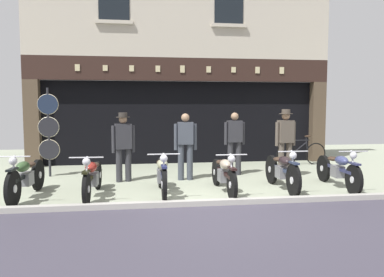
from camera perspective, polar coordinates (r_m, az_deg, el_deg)
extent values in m
cube|color=#989F87|center=(11.94, -1.34, -4.09)|extent=(21.42, 10.00, 0.08)
cube|color=#A7A49C|center=(7.16, 3.42, -9.81)|extent=(21.42, 0.16, 0.18)
cube|color=black|center=(14.08, -2.47, 2.76)|extent=(8.67, 4.00, 2.60)
cube|color=#4C3D2D|center=(12.29, -22.75, 2.07)|extent=(0.44, 0.36, 2.60)
cube|color=#4C3D2D|center=(13.28, 18.19, 2.39)|extent=(0.44, 0.36, 2.60)
cube|color=black|center=(12.34, -1.66, 3.06)|extent=(8.29, 0.03, 2.18)
cube|color=black|center=(11.96, -1.44, 10.29)|extent=(9.42, 0.24, 0.70)
cube|color=#C6B789|center=(11.87, -16.79, 10.13)|extent=(0.14, 0.03, 0.19)
cube|color=#C6B789|center=(11.78, -12.87, 10.26)|extent=(0.14, 0.03, 0.17)
cube|color=#C6B789|center=(11.74, -9.03, 10.33)|extent=(0.14, 0.03, 0.18)
cube|color=#C6B789|center=(11.76, -5.14, 10.37)|extent=(0.14, 0.03, 0.19)
cube|color=#C6B789|center=(11.82, -1.44, 10.36)|extent=(0.14, 0.03, 0.22)
cube|color=#C6B789|center=(11.95, 2.51, 10.30)|extent=(0.14, 0.03, 0.19)
cube|color=#C6B789|center=(12.12, 6.25, 10.20)|extent=(0.14, 0.03, 0.17)
cube|color=#C6B789|center=(12.33, 9.79, 10.06)|extent=(0.14, 0.03, 0.20)
cube|color=#C6B789|center=(12.60, 13.30, 9.89)|extent=(0.14, 0.03, 0.21)
cube|color=#B9AE9C|center=(12.40, -1.51, 19.70)|extent=(9.42, 0.40, 3.38)
cube|color=#B9AE9C|center=(11.93, -11.58, 16.73)|extent=(1.10, 0.12, 0.10)
cube|color=black|center=(12.44, 5.55, 19.63)|extent=(0.90, 0.02, 1.30)
cube|color=#B9AE9C|center=(12.24, 5.57, 16.50)|extent=(1.10, 0.12, 0.10)
cylinder|color=black|center=(7.65, -25.25, -6.83)|extent=(0.11, 0.67, 0.67)
cylinder|color=silver|center=(7.65, -25.25, -6.83)|extent=(0.11, 0.15, 0.15)
cylinder|color=black|center=(8.95, -22.07, -5.07)|extent=(0.12, 0.67, 0.67)
cylinder|color=silver|center=(8.95, -22.07, -5.07)|extent=(0.12, 0.15, 0.15)
cube|color=black|center=(8.27, -23.56, -5.07)|extent=(0.15, 1.29, 0.07)
cube|color=slate|center=(8.29, -23.55, -5.54)|extent=(0.22, 0.33, 0.26)
ellipsoid|color=#34512C|center=(8.09, -24.00, -3.87)|extent=(0.25, 0.47, 0.20)
ellipsoid|color=#38281E|center=(8.48, -23.05, -3.58)|extent=(0.22, 0.31, 0.10)
cube|color=black|center=(7.59, -25.35, -4.21)|extent=(0.12, 0.37, 0.04)
sphere|color=silver|center=(7.62, -25.23, -3.06)|extent=(0.15, 0.15, 0.15)
cylinder|color=silver|center=(7.61, -25.25, -2.46)|extent=(0.62, 0.06, 0.02)
cylinder|color=silver|center=(7.63, -25.23, -4.64)|extent=(0.05, 0.26, 0.61)
cylinder|color=black|center=(7.30, -15.52, -7.34)|extent=(0.10, 0.61, 0.61)
cylinder|color=silver|center=(7.30, -15.52, -7.34)|extent=(0.11, 0.14, 0.13)
cylinder|color=black|center=(8.70, -13.89, -5.34)|extent=(0.11, 0.61, 0.61)
cylinder|color=silver|center=(8.70, -13.89, -5.34)|extent=(0.12, 0.14, 0.13)
cube|color=black|center=(7.97, -14.65, -5.41)|extent=(0.13, 1.33, 0.07)
cube|color=slate|center=(7.99, -14.64, -5.90)|extent=(0.21, 0.33, 0.26)
ellipsoid|color=maroon|center=(7.77, -14.89, -4.18)|extent=(0.24, 0.47, 0.20)
ellipsoid|color=#38281E|center=(8.20, -14.40, -3.84)|extent=(0.21, 0.31, 0.10)
cube|color=black|center=(7.24, -15.58, -4.84)|extent=(0.12, 0.36, 0.04)
sphere|color=silver|center=(7.27, -15.53, -3.39)|extent=(0.15, 0.15, 0.15)
cylinder|color=silver|center=(7.26, -15.55, -2.76)|extent=(0.62, 0.05, 0.02)
cylinder|color=silver|center=(7.28, -15.52, -5.04)|extent=(0.05, 0.27, 0.61)
cylinder|color=black|center=(7.28, -4.20, -6.95)|extent=(0.08, 0.67, 0.67)
cylinder|color=silver|center=(7.28, -4.20, -6.95)|extent=(0.10, 0.15, 0.15)
cylinder|color=black|center=(8.61, -4.76, -5.10)|extent=(0.09, 0.67, 0.67)
cylinder|color=silver|center=(8.61, -4.76, -5.10)|extent=(0.11, 0.15, 0.15)
cube|color=#222750|center=(7.92, -4.51, -5.10)|extent=(0.08, 1.25, 0.07)
cube|color=slate|center=(7.94, -4.51, -5.59)|extent=(0.20, 0.32, 0.26)
ellipsoid|color=#A5A582|center=(7.73, -4.45, -3.85)|extent=(0.22, 0.46, 0.20)
ellipsoid|color=#38281E|center=(8.14, -4.62, -3.55)|extent=(0.20, 0.30, 0.10)
cube|color=#222750|center=(7.21, -4.22, -4.20)|extent=(0.10, 0.36, 0.04)
sphere|color=silver|center=(7.25, -4.25, -2.99)|extent=(0.15, 0.15, 0.15)
cylinder|color=silver|center=(7.24, -4.26, -2.36)|extent=(0.62, 0.03, 0.02)
cylinder|color=silver|center=(7.26, -4.23, -4.65)|extent=(0.04, 0.25, 0.61)
cylinder|color=black|center=(7.46, 6.02, -6.93)|extent=(0.07, 0.60, 0.60)
cylinder|color=silver|center=(7.46, 6.02, -6.93)|extent=(0.10, 0.13, 0.13)
cylinder|color=black|center=(8.84, 3.65, -5.04)|extent=(0.08, 0.60, 0.60)
cylinder|color=silver|center=(8.84, 3.65, -5.04)|extent=(0.11, 0.13, 0.13)
cube|color=black|center=(8.13, 4.74, -5.08)|extent=(0.08, 1.33, 0.07)
cube|color=slate|center=(8.14, 4.73, -5.56)|extent=(0.20, 0.32, 0.26)
ellipsoid|color=tan|center=(7.93, 5.04, -3.87)|extent=(0.22, 0.46, 0.20)
ellipsoid|color=#38281E|center=(8.35, 4.33, -3.56)|extent=(0.20, 0.30, 0.10)
cube|color=black|center=(7.40, 6.05, -4.49)|extent=(0.10, 0.36, 0.04)
sphere|color=silver|center=(7.43, 5.94, -3.06)|extent=(0.15, 0.15, 0.15)
cylinder|color=silver|center=(7.42, 5.95, -2.45)|extent=(0.62, 0.03, 0.02)
cylinder|color=silver|center=(7.45, 5.97, -4.68)|extent=(0.04, 0.23, 0.62)
cylinder|color=black|center=(7.95, 14.97, -6.09)|extent=(0.08, 0.67, 0.67)
cylinder|color=silver|center=(7.95, 14.97, -6.09)|extent=(0.10, 0.15, 0.15)
cylinder|color=black|center=(9.19, 11.81, -4.55)|extent=(0.09, 0.67, 0.67)
cylinder|color=silver|center=(9.19, 11.81, -4.55)|extent=(0.11, 0.15, 0.15)
cube|color=#29324A|center=(8.55, 13.29, -4.47)|extent=(0.09, 1.24, 0.07)
cube|color=slate|center=(8.56, 13.28, -4.93)|extent=(0.21, 0.32, 0.26)
ellipsoid|color=black|center=(8.37, 13.71, -3.30)|extent=(0.23, 0.46, 0.20)
ellipsoid|color=#38281E|center=(8.75, 12.76, -3.06)|extent=(0.21, 0.30, 0.10)
cube|color=#29324A|center=(7.89, 15.03, -3.56)|extent=(0.11, 0.36, 0.04)
sphere|color=silver|center=(7.93, 14.89, -2.46)|extent=(0.15, 0.15, 0.15)
cylinder|color=silver|center=(7.92, 14.90, -1.88)|extent=(0.62, 0.03, 0.02)
cylinder|color=silver|center=(7.94, 14.91, -3.98)|extent=(0.04, 0.25, 0.62)
cylinder|color=black|center=(8.52, 23.08, -5.71)|extent=(0.10, 0.64, 0.63)
cylinder|color=silver|center=(8.52, 23.08, -5.71)|extent=(0.11, 0.14, 0.14)
cylinder|color=black|center=(9.79, 19.09, -4.24)|extent=(0.11, 0.64, 0.63)
cylinder|color=silver|center=(9.79, 19.09, -4.24)|extent=(0.12, 0.14, 0.14)
cube|color=#2A2E52|center=(9.13, 20.97, -4.19)|extent=(0.14, 1.33, 0.07)
cube|color=slate|center=(9.14, 20.96, -4.62)|extent=(0.22, 0.33, 0.26)
ellipsoid|color=#3A406C|center=(8.95, 21.50, -3.09)|extent=(0.24, 0.47, 0.20)
ellipsoid|color=#38281E|center=(9.34, 20.30, -2.86)|extent=(0.22, 0.31, 0.10)
cube|color=#2A2E52|center=(8.47, 23.16, -3.47)|extent=(0.12, 0.36, 0.04)
sphere|color=silver|center=(8.50, 23.00, -2.33)|extent=(0.15, 0.15, 0.15)
cylinder|color=silver|center=(8.49, 23.02, -1.79)|extent=(0.62, 0.06, 0.02)
cylinder|color=silver|center=(8.51, 23.02, -3.75)|extent=(0.05, 0.26, 0.61)
cylinder|color=#2D2D33|center=(9.37, -9.53, -3.88)|extent=(0.15, 0.15, 0.82)
cylinder|color=#2D2D33|center=(9.33, -10.86, -3.94)|extent=(0.15, 0.15, 0.82)
cube|color=#2D2D33|center=(9.27, -10.26, 0.31)|extent=(0.42, 0.30, 0.60)
cube|color=white|center=(9.38, -10.39, 0.80)|extent=(0.14, 0.05, 0.34)
cube|color=navy|center=(9.39, -10.41, 0.74)|extent=(0.05, 0.02, 0.31)
cylinder|color=#2D2D33|center=(9.32, -8.83, -0.04)|extent=(0.09, 0.09, 0.65)
cylinder|color=#2D2D33|center=(9.24, -11.69, -0.12)|extent=(0.09, 0.09, 0.65)
sphere|color=#9E7A5B|center=(9.25, -10.30, 2.84)|extent=(0.20, 0.20, 0.20)
cylinder|color=#332D28|center=(9.24, -10.30, 3.18)|extent=(0.33, 0.33, 0.01)
cylinder|color=#332D28|center=(9.24, -10.31, 3.51)|extent=(0.21, 0.21, 0.11)
cylinder|color=#3D424C|center=(9.42, -0.33, -3.48)|extent=(0.15, 0.15, 0.91)
cylinder|color=#3D424C|center=(9.40, -1.67, -3.50)|extent=(0.15, 0.15, 0.91)
cube|color=#3D424C|center=(9.33, -1.01, 0.80)|extent=(0.39, 0.24, 0.54)
cube|color=silver|center=(9.44, -1.07, 1.25)|extent=(0.14, 0.03, 0.30)
cube|color=#47234C|center=(9.46, -1.07, 1.19)|extent=(0.05, 0.01, 0.28)
cylinder|color=#3D424C|center=(9.36, 0.43, 0.26)|extent=(0.09, 0.09, 0.64)
cylinder|color=#3D424C|center=(9.32, -2.44, 0.24)|extent=(0.09, 0.09, 0.64)
sphere|color=#9E7A5B|center=(9.31, -1.01, 3.15)|extent=(0.20, 0.20, 0.20)
cylinder|color=#2D2D33|center=(10.18, 6.95, -2.92)|extent=(0.15, 0.15, 0.90)
cylinder|color=#2D2D33|center=(10.11, 5.76, -2.96)|extent=(0.15, 0.15, 0.90)
cube|color=#2D2D33|center=(10.07, 6.40, 1.07)|extent=(0.39, 0.24, 0.57)
cube|color=silver|center=(10.18, 6.21, 1.49)|extent=(0.14, 0.03, 0.32)
cube|color=#47234C|center=(10.19, 6.19, 1.43)|extent=(0.05, 0.01, 0.29)
cylinder|color=#2D2D33|center=(10.15, 7.66, 0.79)|extent=(0.09, 0.09, 0.59)
cylinder|color=#2D2D33|center=(10.01, 5.11, 0.76)|extent=(0.09, 0.09, 0.59)
sphere|color=#9E7A5B|center=(10.05, 6.42, 3.31)|extent=(0.20, 0.20, 0.20)
cylinder|color=brown|center=(10.03, 14.29, -3.08)|extent=(0.15, 0.15, 0.92)
cylinder|color=brown|center=(9.93, 13.19, -3.15)|extent=(0.15, 0.15, 0.92)
cube|color=brown|center=(9.91, 13.83, 1.03)|extent=(0.41, 0.27, 0.57)
cube|color=white|center=(10.00, 13.52, 1.46)|extent=(0.14, 0.04, 0.32)
cube|color=#47234C|center=(10.01, 13.48, 1.40)|extent=(0.05, 0.02, 0.29)
cylinder|color=brown|center=(10.03, 14.99, 0.71)|extent=(0.09, 0.09, 0.61)
cylinder|color=brown|center=(9.80, 12.63, 0.66)|extent=(0.09, 0.09, 0.61)
sphere|color=#9E7A5B|center=(9.89, 13.88, 3.30)|extent=(0.20, 0.20, 0.20)
cylinder|color=#4C4238|center=(9.89, 13.89, 3.63)|extent=(0.34, 0.34, 0.01)
cylinder|color=#4C4238|center=(9.89, 13.89, 3.95)|extent=(0.21, 0.21, 0.11)
cylinder|color=#232328|center=(10.46, -20.65, 0.85)|extent=(0.06, 0.06, 2.29)
cylinder|color=#192338|center=(10.42, -20.79, 4.82)|extent=(0.50, 0.03, 0.50)
torus|color=beige|center=(10.44, -20.78, 4.82)|extent=(0.53, 0.04, 0.53)
cylinder|color=black|center=(10.44, -20.70, 1.62)|extent=(0.50, 0.03, 0.50)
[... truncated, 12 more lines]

